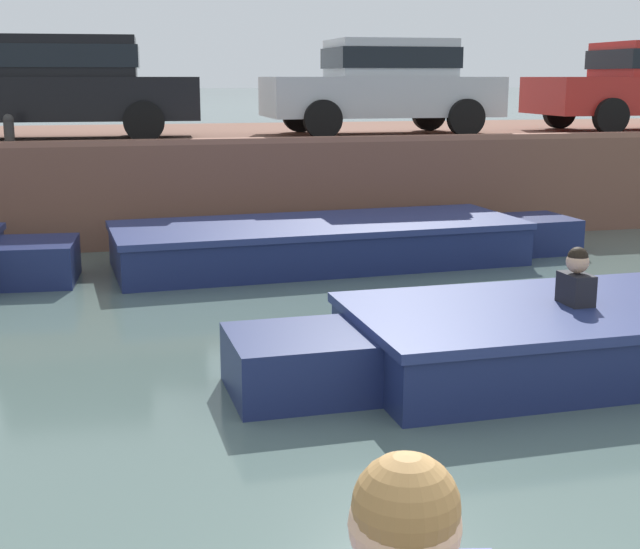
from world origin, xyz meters
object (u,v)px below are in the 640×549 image
at_px(motorboat_passing, 628,331).
at_px(car_centre_silver, 384,83).
at_px(boat_moored_central_navy, 338,242).
at_px(mooring_bollard_mid, 9,129).
at_px(car_left_inner_black, 57,83).

height_order(motorboat_passing, car_centre_silver, car_centre_silver).
distance_m(motorboat_passing, car_centre_silver, 8.16).
bearing_deg(car_centre_silver, motorboat_passing, -91.76).
xyz_separation_m(boat_moored_central_navy, mooring_bollard_mid, (-4.21, 1.76, 1.43)).
distance_m(boat_moored_central_navy, car_left_inner_black, 5.26).
bearing_deg(mooring_bollard_mid, motorboat_passing, -49.09).
bearing_deg(mooring_bollard_mid, car_left_inner_black, 67.82).
bearing_deg(boat_moored_central_navy, motorboat_passing, -73.72).
bearing_deg(car_left_inner_black, car_centre_silver, 0.03).
xyz_separation_m(boat_moored_central_navy, car_left_inner_black, (-3.61, 3.24, 2.04)).
bearing_deg(boat_moored_central_navy, mooring_bollard_mid, 157.24).
distance_m(car_left_inner_black, mooring_bollard_mid, 1.70).
bearing_deg(motorboat_passing, boat_moored_central_navy, 106.28).
relative_size(boat_moored_central_navy, motorboat_passing, 0.98).
height_order(boat_moored_central_navy, car_centre_silver, car_centre_silver).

